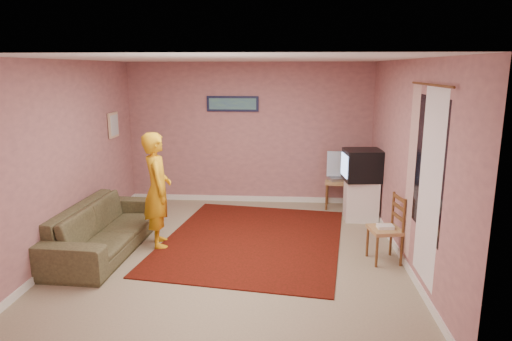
# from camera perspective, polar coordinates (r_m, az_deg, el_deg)

# --- Properties ---
(ground) EXTENTS (5.00, 5.00, 0.00)m
(ground) POSITION_cam_1_polar(r_m,az_deg,el_deg) (6.40, -2.76, -10.19)
(ground) COLOR tan
(ground) RESTS_ON ground
(wall_back) EXTENTS (4.50, 0.02, 2.60)m
(wall_back) POSITION_cam_1_polar(r_m,az_deg,el_deg) (8.47, -0.85, 4.63)
(wall_back) COLOR tan
(wall_back) RESTS_ON ground
(wall_front) EXTENTS (4.50, 0.02, 2.60)m
(wall_front) POSITION_cam_1_polar(r_m,az_deg,el_deg) (3.63, -7.69, -6.54)
(wall_front) COLOR tan
(wall_front) RESTS_ON ground
(wall_left) EXTENTS (0.02, 5.00, 2.60)m
(wall_left) POSITION_cam_1_polar(r_m,az_deg,el_deg) (6.67, -22.45, 1.46)
(wall_left) COLOR tan
(wall_left) RESTS_ON ground
(wall_right) EXTENTS (0.02, 5.00, 2.60)m
(wall_right) POSITION_cam_1_polar(r_m,az_deg,el_deg) (6.17, 18.34, 0.92)
(wall_right) COLOR tan
(wall_right) RESTS_ON ground
(ceiling) EXTENTS (4.50, 5.00, 0.02)m
(ceiling) POSITION_cam_1_polar(r_m,az_deg,el_deg) (5.90, -3.04, 13.76)
(ceiling) COLOR white
(ceiling) RESTS_ON wall_back
(baseboard_back) EXTENTS (4.50, 0.02, 0.10)m
(baseboard_back) POSITION_cam_1_polar(r_m,az_deg,el_deg) (8.72, -0.82, -3.53)
(baseboard_back) COLOR white
(baseboard_back) RESTS_ON ground
(baseboard_left) EXTENTS (0.02, 5.00, 0.10)m
(baseboard_left) POSITION_cam_1_polar(r_m,az_deg,el_deg) (7.00, -21.51, -8.62)
(baseboard_left) COLOR white
(baseboard_left) RESTS_ON ground
(baseboard_right) EXTENTS (0.02, 5.00, 0.10)m
(baseboard_right) POSITION_cam_1_polar(r_m,az_deg,el_deg) (6.52, 17.49, -9.89)
(baseboard_right) COLOR white
(baseboard_right) RESTS_ON ground
(window) EXTENTS (0.01, 1.10, 1.50)m
(window) POSITION_cam_1_polar(r_m,az_deg,el_deg) (5.29, 20.72, 0.52)
(window) COLOR black
(window) RESTS_ON wall_right
(curtain_sheer) EXTENTS (0.01, 0.75, 2.10)m
(curtain_sheer) POSITION_cam_1_polar(r_m,az_deg,el_deg) (5.19, 20.86, -1.99)
(curtain_sheer) COLOR white
(curtain_sheer) RESTS_ON wall_right
(curtain_floral) EXTENTS (0.01, 0.35, 2.10)m
(curtain_floral) POSITION_cam_1_polar(r_m,az_deg,el_deg) (5.84, 18.80, -0.25)
(curtain_floral) COLOR silver
(curtain_floral) RESTS_ON wall_right
(curtain_rod) EXTENTS (0.02, 1.40, 0.02)m
(curtain_rod) POSITION_cam_1_polar(r_m,az_deg,el_deg) (5.17, 21.01, 9.99)
(curtain_rod) COLOR brown
(curtain_rod) RESTS_ON wall_right
(picture_back) EXTENTS (0.95, 0.04, 0.28)m
(picture_back) POSITION_cam_1_polar(r_m,az_deg,el_deg) (8.41, -2.94, 8.33)
(picture_back) COLOR #131736
(picture_back) RESTS_ON wall_back
(picture_left) EXTENTS (0.04, 0.38, 0.42)m
(picture_left) POSITION_cam_1_polar(r_m,az_deg,el_deg) (8.07, -17.38, 5.44)
(picture_left) COLOR beige
(picture_left) RESTS_ON wall_left
(area_rug) EXTENTS (2.93, 3.46, 0.02)m
(area_rug) POSITION_cam_1_polar(r_m,az_deg,el_deg) (6.83, -0.40, -8.61)
(area_rug) COLOR black
(area_rug) RESTS_ON ground
(tv_cabinet) EXTENTS (0.53, 0.48, 0.67)m
(tv_cabinet) POSITION_cam_1_polar(r_m,az_deg,el_deg) (7.83, 12.98, -3.60)
(tv_cabinet) COLOR white
(tv_cabinet) RESTS_ON ground
(crt_tv) EXTENTS (0.65, 0.60, 0.52)m
(crt_tv) POSITION_cam_1_polar(r_m,az_deg,el_deg) (7.68, 13.15, 0.66)
(crt_tv) COLOR black
(crt_tv) RESTS_ON tv_cabinet
(chair_a) EXTENTS (0.51, 0.49, 0.55)m
(chair_a) POSITION_cam_1_polar(r_m,az_deg,el_deg) (8.32, 10.30, -0.52)
(chair_a) COLOR tan
(chair_a) RESTS_ON ground
(dvd_player) EXTENTS (0.42, 0.35, 0.06)m
(dvd_player) POSITION_cam_1_polar(r_m,az_deg,el_deg) (8.34, 10.28, -0.98)
(dvd_player) COLOR #B1B0B5
(dvd_player) RESTS_ON chair_a
(blue_throw) EXTENTS (0.43, 0.05, 0.45)m
(blue_throw) POSITION_cam_1_polar(r_m,az_deg,el_deg) (8.28, 10.35, 0.82)
(blue_throw) COLOR #98CDF9
(blue_throw) RESTS_ON chair_a
(chair_b) EXTENTS (0.45, 0.47, 0.48)m
(chair_b) POSITION_cam_1_polar(r_m,az_deg,el_deg) (6.17, 15.90, -6.17)
(chair_b) COLOR tan
(chair_b) RESTS_ON ground
(game_console) EXTENTS (0.21, 0.16, 0.04)m
(game_console) POSITION_cam_1_polar(r_m,az_deg,el_deg) (6.19, 15.86, -6.77)
(game_console) COLOR white
(game_console) RESTS_ON chair_b
(sofa) EXTENTS (0.97, 2.27, 0.65)m
(sofa) POSITION_cam_1_polar(r_m,az_deg,el_deg) (6.71, -18.39, -6.79)
(sofa) COLOR brown
(sofa) RESTS_ON ground
(person) EXTENTS (0.57, 0.69, 1.63)m
(person) POSITION_cam_1_polar(r_m,az_deg,el_deg) (6.55, -12.23, -2.40)
(person) COLOR gold
(person) RESTS_ON ground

